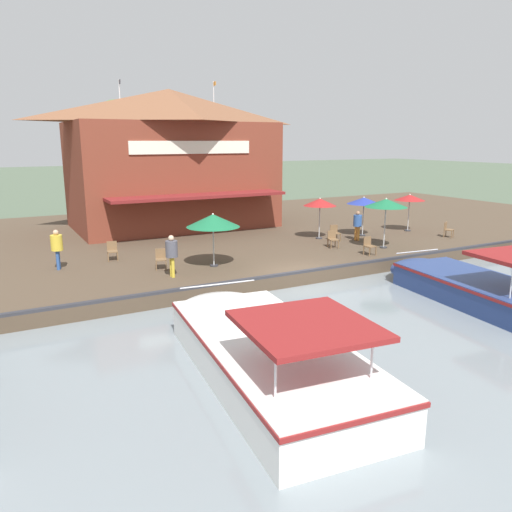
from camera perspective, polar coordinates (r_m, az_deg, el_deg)
ground_plane at (r=20.50m, az=5.28°, el=-3.62°), size 220.00×220.00×0.00m
quay_deck at (r=29.94m, az=-6.44°, el=2.27°), size 22.00×56.00×0.60m
quay_edge_fender at (r=20.40m, az=5.16°, el=-1.80°), size 0.20×50.40×0.10m
waterfront_restaurant at (r=31.67m, az=-9.66°, el=10.96°), size 9.09×12.31×8.85m
patio_umbrella_far_corner at (r=25.51m, az=14.64°, el=5.87°), size 2.09×2.09×2.51m
patio_umbrella_near_quay_edge at (r=27.36m, az=7.33°, el=6.11°), size 1.79×1.79×2.25m
patio_umbrella_back_row at (r=30.85m, az=17.17°, el=6.39°), size 1.77×1.77×2.21m
patio_umbrella_mid_patio_right at (r=28.62m, az=12.23°, el=6.19°), size 1.88×1.88×2.22m
patio_umbrella_mid_patio_left at (r=21.11m, az=-4.93°, el=4.06°), size 2.27×2.27×2.29m
cafe_chair_beside_entrance at (r=21.22m, az=-10.81°, el=-0.21°), size 0.55×0.55×0.85m
cafe_chair_mid_patio at (r=29.75m, az=21.06°, el=2.93°), size 0.59×0.59×0.85m
cafe_chair_back_row_seat at (r=23.28m, az=-16.11°, el=0.68°), size 0.50×0.50×0.85m
cafe_chair_far_corner_seat at (r=27.09m, az=9.00°, el=2.72°), size 0.50×0.50×0.85m
cafe_chair_facing_river at (r=24.04m, az=12.79°, el=1.25°), size 0.45×0.45×0.85m
cafe_chair_under_first_umbrella at (r=25.34m, az=8.76°, el=2.02°), size 0.53×0.53×0.85m
person_at_quay_edge at (r=19.77m, az=-9.62°, el=0.57°), size 0.47×0.47×1.68m
person_near_entrance at (r=22.23m, az=-21.81°, el=1.20°), size 0.48×0.48×1.68m
person_mid_patio at (r=27.32m, az=11.53°, el=3.79°), size 0.45×0.45×1.59m
motorboat_second_along at (r=20.43m, az=22.69°, el=-2.88°), size 7.61×3.46×2.07m
motorboat_mid_row at (r=13.27m, az=0.22°, el=-10.05°), size 9.27×3.96×2.09m
tree_behind_restaurant at (r=33.22m, az=-15.42°, el=12.94°), size 4.62×4.40×7.78m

